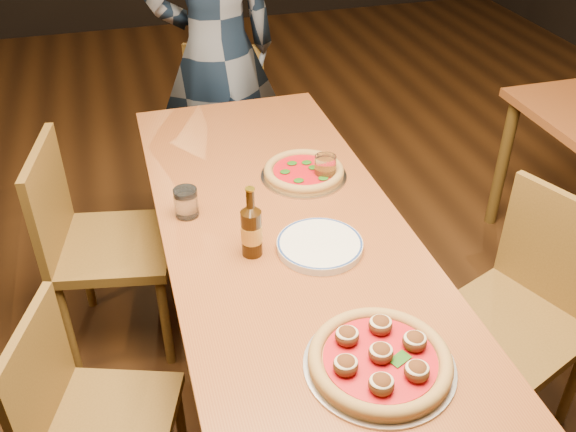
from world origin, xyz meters
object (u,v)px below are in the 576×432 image
object	(u,v)px
plate_stack	(320,246)
water_glass	(186,202)
pizza_meatball	(380,359)
chair_end	(221,134)
beer_bottle	(252,231)
amber_glass	(325,168)
table_main	(284,242)
diner	(217,52)
chair_main_sw	(113,245)
pizza_margherita	(304,172)
chair_main_nw	(109,421)
chair_main_e	(511,324)

from	to	relation	value
plate_stack	water_glass	bearing A→B (deg)	140.87
pizza_meatball	chair_end	bearing A→B (deg)	91.30
plate_stack	beer_bottle	distance (m)	0.22
plate_stack	beer_bottle	world-z (taller)	beer_bottle
plate_stack	beer_bottle	size ratio (longest dim) A/B	1.16
chair_end	amber_glass	size ratio (longest dim) A/B	8.98
water_glass	amber_glass	bearing A→B (deg)	9.39
table_main	diner	size ratio (longest dim) A/B	1.15
chair_main_sw	pizza_margherita	world-z (taller)	chair_main_sw
pizza_meatball	plate_stack	xyz separation A→B (m)	(0.01, 0.51, -0.01)
table_main	pizza_meatball	world-z (taller)	pizza_meatball
chair_main_nw	chair_main_e	bearing A→B (deg)	-71.59
plate_stack	chair_end	bearing A→B (deg)	92.07
chair_main_sw	water_glass	size ratio (longest dim) A/B	9.30
chair_main_nw	chair_main_e	distance (m)	1.33
chair_end	chair_main_sw	bearing A→B (deg)	-104.90
pizza_margherita	water_glass	world-z (taller)	water_glass
chair_main_nw	pizza_margherita	size ratio (longest dim) A/B	2.54
chair_main_nw	chair_end	size ratio (longest dim) A/B	0.91
chair_end	amber_glass	xyz separation A→B (m)	(0.20, -1.05, 0.35)
water_glass	beer_bottle	bearing A→B (deg)	-58.51
pizza_margherita	diner	bearing A→B (deg)	96.93
plate_stack	chair_main_nw	bearing A→B (deg)	-164.22
table_main	water_glass	distance (m)	0.36
chair_end	plate_stack	bearing A→B (deg)	-67.88
chair_main_e	diner	bearing A→B (deg)	179.52
chair_main_sw	beer_bottle	bearing A→B (deg)	-130.74
table_main	chair_main_sw	size ratio (longest dim) A/B	2.13
chair_main_sw	chair_end	xyz separation A→B (m)	(0.60, 0.85, -0.02)
chair_main_nw	chair_main_sw	bearing A→B (deg)	14.33
chair_main_e	diner	distance (m)	1.86
pizza_margherita	diner	xyz separation A→B (m)	(-0.13, 1.03, 0.10)
chair_main_nw	water_glass	size ratio (longest dim) A/B	8.05
table_main	amber_glass	bearing A→B (deg)	46.42
amber_glass	chair_main_sw	bearing A→B (deg)	165.99
beer_bottle	table_main	bearing A→B (deg)	41.28
pizza_meatball	plate_stack	bearing A→B (deg)	89.10
table_main	diner	distance (m)	1.33
pizza_meatball	chair_main_sw	bearing A→B (deg)	120.26
chair_main_nw	amber_glass	size ratio (longest dim) A/B	8.21
chair_main_nw	amber_glass	distance (m)	1.12
chair_main_e	chair_end	bearing A→B (deg)	-179.91
table_main	amber_glass	world-z (taller)	amber_glass
chair_main_nw	plate_stack	xyz separation A→B (m)	(0.72, 0.20, 0.36)
chair_main_sw	chair_main_e	world-z (taller)	chair_main_sw
chair_main_sw	chair_end	size ratio (longest dim) A/B	1.06
chair_main_e	plate_stack	distance (m)	0.72
pizza_meatball	pizza_margherita	world-z (taller)	pizza_meatball
chair_main_e	pizza_margherita	xyz separation A→B (m)	(-0.53, 0.66, 0.31)
beer_bottle	diner	xyz separation A→B (m)	(0.17, 1.43, 0.04)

